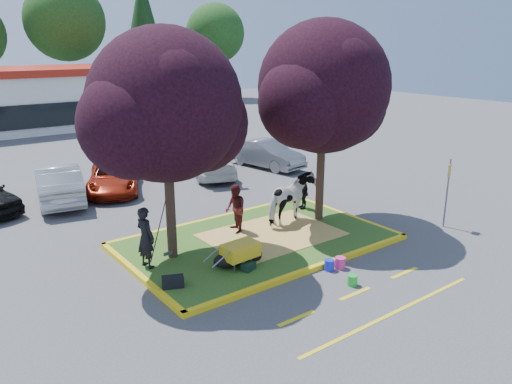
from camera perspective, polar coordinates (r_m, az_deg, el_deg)
ground at (r=16.10m, az=0.12°, el=-5.85°), size 90.00×90.00×0.00m
median_island at (r=16.07m, az=0.12°, el=-5.61°), size 8.00×5.00×0.15m
curb_near at (r=14.27m, az=6.43°, el=-8.73°), size 8.30×0.16×0.15m
curb_far at (r=18.06m, az=-4.80°, el=-3.09°), size 8.30×0.16×0.15m
curb_left at (r=14.21m, az=-13.32°, el=-9.21°), size 0.16×5.30×0.15m
curb_right at (r=18.65m, az=10.21°, el=-2.66°), size 0.16×5.30×0.15m
straw_bedding at (r=16.38m, az=1.81°, el=-4.87°), size 4.20×3.00×0.01m
tree_purple_left at (r=13.84m, az=-10.20°, el=8.90°), size 5.06×4.20×6.51m
tree_purple_right at (r=16.98m, az=7.82°, el=11.11°), size 5.30×4.40×6.82m
fire_lane_stripe_a at (r=12.05m, az=4.65°, el=-14.19°), size 1.10×0.12×0.01m
fire_lane_stripe_b at (r=13.30m, az=11.27°, el=-11.31°), size 1.10×0.12×0.01m
fire_lane_stripe_c at (r=14.72m, az=16.58°, el=-8.85°), size 1.10×0.12×0.01m
fire_lane_long at (r=12.65m, az=15.39°, el=-13.19°), size 6.00×0.10×0.01m
retail_building at (r=41.52m, az=-21.71°, el=10.17°), size 20.40×8.40×4.40m
treeline at (r=50.54m, az=-26.39°, el=16.87°), size 46.58×7.80×14.63m
cow at (r=17.16m, az=4.10°, el=-0.83°), size 2.22×1.44×1.73m
calf at (r=14.10m, az=-2.95°, el=-7.59°), size 1.13×0.74×0.46m
handler at (r=14.15m, az=-12.51°, el=-5.08°), size 0.55×0.72×1.75m
visitor_a at (r=16.37m, az=-2.37°, el=-1.93°), size 0.77×0.90×1.60m
visitor_b at (r=18.80m, az=5.42°, el=-0.02°), size 0.52×0.80×1.27m
wheelbarrow at (r=13.97m, az=-1.76°, el=-6.70°), size 1.85×0.68×0.69m
gear_bag_dark at (r=13.17m, az=-9.48°, el=-10.09°), size 0.63×0.50×0.28m
gear_bag_green at (r=13.90m, az=-0.86°, el=-8.52°), size 0.45×0.35×0.21m
sign_post at (r=18.26m, az=21.08°, el=0.67°), size 0.33×0.14×2.41m
bucket_green at (r=13.65m, az=10.96°, el=-9.87°), size 0.29×0.29×0.29m
bucket_pink at (r=14.53m, az=9.60°, el=-7.99°), size 0.32×0.32×0.33m
bucket_blue at (r=14.38m, az=8.36°, el=-8.25°), size 0.35×0.35×0.31m
car_silver at (r=21.50m, az=-21.65°, el=0.94°), size 2.50×4.86×1.53m
car_red at (r=22.28m, az=-15.98°, el=1.60°), size 3.62×4.82×1.22m
car_white at (r=24.02m, az=-5.14°, el=3.38°), size 3.37×4.89×1.32m
car_grey at (r=25.59m, az=1.23°, el=4.36°), size 2.15×4.40×1.39m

